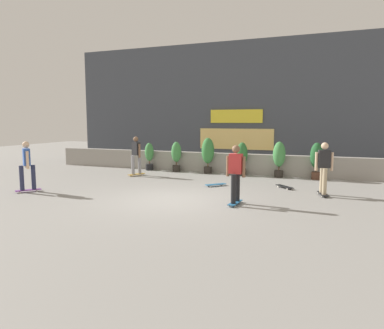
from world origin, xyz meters
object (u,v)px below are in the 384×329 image
object	(u,v)px
potted_plant_3	(242,156)
skateboard_aside	(216,184)
potted_plant_0	(149,155)
skateboard_near_camera	(285,187)
potted_plant_2	(208,153)
skater_far_right	(324,166)
skater_by_wall_right	(136,154)
skater_far_left	(236,172)
potted_plant_5	(317,158)
skater_foreground	(27,164)
potted_plant_1	(176,155)
potted_plant_4	(279,157)

from	to	relation	value
potted_plant_3	skateboard_aside	xyz separation A→B (m)	(-0.26, -2.94, -0.77)
potted_plant_0	skateboard_near_camera	xyz separation A→B (m)	(6.67, -2.45, -0.67)
potted_plant_0	potted_plant_2	size ratio (longest dim) A/B	0.82
skater_far_right	skater_by_wall_right	world-z (taller)	same
potted_plant_0	skater_far_left	bearing A→B (deg)	-44.24
potted_plant_3	potted_plant_5	world-z (taller)	potted_plant_5
skater_foreground	skateboard_aside	xyz separation A→B (m)	(5.52, 3.30, -0.88)
skater_foreground	skater_by_wall_right	bearing A→B (deg)	70.70
potted_plant_2	skater_foreground	world-z (taller)	skater_foreground
skater_far_left	skateboard_near_camera	world-z (taller)	skater_far_left
potted_plant_2	skater_far_right	distance (m)	5.98
potted_plant_1	potted_plant_5	distance (m)	6.19
potted_plant_4	potted_plant_2	bearing A→B (deg)	180.00
skateboard_near_camera	skater_by_wall_right	bearing A→B (deg)	174.07
potted_plant_4	skater_far_left	size ratio (longest dim) A/B	0.89
potted_plant_5	skater_far_left	size ratio (longest dim) A/B	0.88
skater_foreground	skateboard_near_camera	size ratio (longest dim) A/B	2.39
potted_plant_5	potted_plant_0	bearing A→B (deg)	180.00
potted_plant_0	potted_plant_3	size ratio (longest dim) A/B	0.91
potted_plant_2	potted_plant_4	bearing A→B (deg)	-0.00
potted_plant_5	skater_far_left	bearing A→B (deg)	-109.20
skater_by_wall_right	potted_plant_4	bearing A→B (deg)	17.15
potted_plant_1	skateboard_aside	size ratio (longest dim) A/B	1.93
potted_plant_3	skater_foreground	size ratio (longest dim) A/B	0.85
potted_plant_1	potted_plant_0	bearing A→B (deg)	180.00
potted_plant_4	skater_far_left	bearing A→B (deg)	-94.55
potted_plant_3	skater_far_right	world-z (taller)	skater_far_right
skater_far_left	potted_plant_3	bearing A→B (deg)	101.69
potted_plant_0	skater_far_right	world-z (taller)	skater_far_right
potted_plant_2	potted_plant_3	world-z (taller)	potted_plant_2
potted_plant_0	skater_foreground	size ratio (longest dim) A/B	0.77
potted_plant_3	skateboard_near_camera	bearing A→B (deg)	-48.95
potted_plant_1	potted_plant_4	size ratio (longest dim) A/B	0.93
skater_far_left	skater_far_right	distance (m)	3.19
potted_plant_5	skateboard_near_camera	bearing A→B (deg)	-110.93
skater_far_right	skateboard_aside	bearing A→B (deg)	174.50
potted_plant_5	skateboard_near_camera	world-z (taller)	potted_plant_5
skateboard_near_camera	skater_far_right	bearing A→B (deg)	-33.32
potted_plant_5	skater_by_wall_right	distance (m)	7.51
skater_foreground	skateboard_aside	distance (m)	6.49
potted_plant_3	skateboard_near_camera	xyz separation A→B (m)	(2.13, -2.45, -0.77)
skater_far_left	skateboard_near_camera	size ratio (longest dim) A/B	2.39
potted_plant_2	skater_by_wall_right	bearing A→B (deg)	-146.00
skater_by_wall_right	skater_far_left	bearing A→B (deg)	-34.89
skater_foreground	skateboard_aside	world-z (taller)	skater_foreground
skater_foreground	skateboard_aside	bearing A→B (deg)	30.87
potted_plant_1	potted_plant_5	xyz separation A→B (m)	(6.19, 0.00, 0.07)
skater_by_wall_right	potted_plant_5	bearing A→B (deg)	13.80
potted_plant_5	skater_foreground	xyz separation A→B (m)	(-8.85, -6.25, 0.07)
potted_plant_1	skater_foreground	world-z (taller)	skater_foreground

